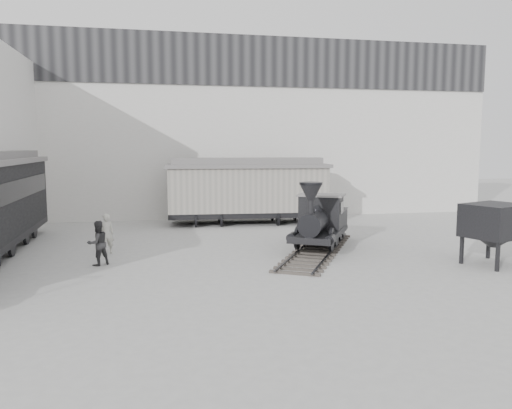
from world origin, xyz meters
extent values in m
plane|color=#9E9E9B|center=(0.00, 0.00, 0.00)|extent=(90.00, 90.00, 0.00)
cube|color=silver|center=(0.00, 15.00, 5.50)|extent=(34.00, 2.40, 11.00)
cube|color=#232326|center=(0.00, 13.75, 9.50)|extent=(34.00, 0.12, 3.00)
cube|color=#37302B|center=(1.99, 3.11, 0.07)|extent=(5.58, 8.07, 0.14)
cube|color=#2D2D30|center=(1.42, 3.42, 0.12)|extent=(4.08, 7.23, 0.05)
cube|color=#2D2D30|center=(2.55, 2.79, 0.12)|extent=(4.08, 7.23, 0.05)
cylinder|color=black|center=(1.16, 3.06, 0.64)|extent=(0.57, 0.91, 0.99)
cylinder|color=black|center=(2.38, 2.38, 0.64)|extent=(0.57, 0.91, 0.99)
cylinder|color=black|center=(1.73, 4.07, 0.64)|extent=(0.57, 0.91, 0.99)
cylinder|color=black|center=(2.95, 3.39, 0.64)|extent=(0.57, 0.91, 0.99)
cube|color=black|center=(2.05, 3.22, 0.74)|extent=(3.14, 3.69, 0.25)
cylinder|color=black|center=(1.75, 2.68, 1.32)|extent=(1.79, 2.24, 0.90)
cylinder|color=black|center=(1.35, 1.97, 2.02)|extent=(0.32, 0.32, 0.54)
cone|color=black|center=(1.35, 1.97, 2.60)|extent=(1.17, 1.17, 0.63)
sphere|color=black|center=(1.92, 2.99, 1.75)|extent=(0.47, 0.47, 0.47)
cube|color=black|center=(2.45, 3.93, 1.56)|extent=(2.11, 1.91, 1.39)
cube|color=slate|center=(2.45, 3.93, 2.29)|extent=(2.36, 2.15, 0.07)
cube|color=black|center=(3.23, 5.34, 1.07)|extent=(2.28, 2.35, 0.81)
cylinder|color=black|center=(-1.66, 11.53, 0.39)|extent=(2.02, 0.92, 0.79)
cylinder|color=black|center=(2.85, 11.21, 0.39)|extent=(2.02, 0.92, 0.79)
cube|color=black|center=(0.60, 11.37, 0.59)|extent=(9.01, 3.08, 0.30)
cube|color=gray|center=(0.60, 11.37, 1.97)|extent=(9.01, 3.18, 2.46)
cube|color=slate|center=(0.60, 11.37, 3.30)|extent=(9.33, 3.49, 0.20)
cube|color=slate|center=(0.60, 11.37, 3.57)|extent=(8.52, 1.77, 0.35)
cylinder|color=black|center=(-11.41, 8.03, 0.44)|extent=(2.32, 0.93, 0.88)
cube|color=black|center=(-9.85, 4.29, 2.66)|extent=(0.28, 11.72, 0.79)
imported|color=beige|center=(-6.53, 4.47, 0.83)|extent=(0.68, 0.53, 1.65)
imported|color=#323233|center=(-6.64, 2.45, 0.83)|extent=(1.02, 0.97, 1.66)
cube|color=black|center=(7.16, -1.27, 0.52)|extent=(0.15, 0.15, 1.04)
cube|color=black|center=(6.65, 0.04, 0.52)|extent=(0.15, 0.15, 1.04)
cube|color=black|center=(8.23, 0.66, 0.52)|extent=(0.15, 0.15, 1.04)
cube|color=black|center=(7.70, -0.31, 1.65)|extent=(2.55, 2.34, 1.23)
cone|color=black|center=(7.70, -0.31, 0.90)|extent=(2.08, 2.08, 0.47)
camera|label=1|loc=(-4.49, -16.37, 4.32)|focal=35.00mm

